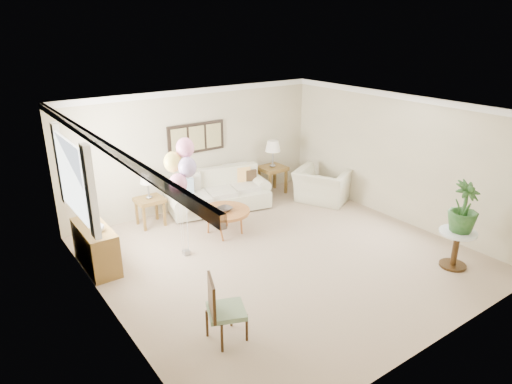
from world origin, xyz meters
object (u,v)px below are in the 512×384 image
Objects in this scene: sofa at (218,194)px; accent_chair at (222,308)px; coffee_table at (224,212)px; balloon_cluster at (181,166)px; armchair at (322,186)px.

accent_chair reaches higher than sofa.
coffee_table is 1.62m from balloon_cluster.
sofa is 4.48m from accent_chair.
sofa is at bearing 39.82° from armchair.
coffee_table is at bearing 57.53° from accent_chair.
sofa is at bearing 64.53° from coffee_table.
coffee_table is 0.47× the size of balloon_cluster.
accent_chair is (-1.72, -2.70, 0.04)m from coffee_table.
coffee_table is 2.75m from armchair.
armchair is 4.02m from balloon_cluster.
sofa is 1.20× the size of balloon_cluster.
armchair is at bearing -24.20° from sofa.
coffee_table is 3.20m from accent_chair.
coffee_table is at bearing 18.42° from balloon_cluster.
balloon_cluster reaches higher than sofa.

